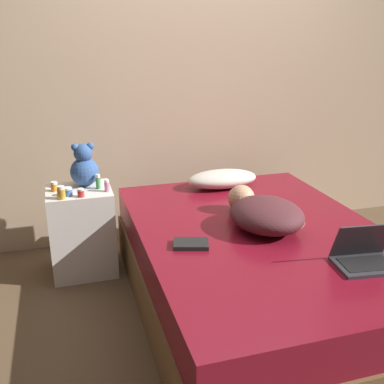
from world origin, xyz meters
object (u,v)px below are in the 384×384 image
(bottle_amber, at_px, (61,193))
(bottle_blue, at_px, (68,192))
(pillow, at_px, (222,179))
(person_lying, at_px, (263,212))
(bottle_green, at_px, (98,182))
(bottle_red, at_px, (81,193))
(bottle_pink, at_px, (107,186))
(laptop, at_px, (365,256))
(book, at_px, (191,244))
(bottle_orange, at_px, (54,187))
(teddy_bear, at_px, (84,167))

(bottle_amber, bearing_deg, bottle_blue, 48.78)
(pillow, height_order, person_lying, person_lying)
(bottle_green, bearing_deg, bottle_red, -132.84)
(bottle_pink, relative_size, bottle_amber, 0.96)
(laptop, bearing_deg, bottle_blue, 145.46)
(pillow, height_order, book, pillow)
(bottle_pink, relative_size, bottle_blue, 1.43)
(pillow, distance_m, bottle_orange, 1.17)
(bottle_blue, bearing_deg, book, -52.17)
(teddy_bear, xyz_separation_m, bottle_amber, (-0.16, -0.23, -0.09))
(bottle_orange, bearing_deg, person_lying, -33.28)
(laptop, bearing_deg, book, 157.29)
(bottle_pink, bearing_deg, bottle_green, 124.22)
(bottle_green, distance_m, bottle_red, 0.18)
(bottle_orange, bearing_deg, teddy_bear, 17.57)
(bottle_amber, height_order, book, bottle_amber)
(teddy_bear, xyz_separation_m, bottle_green, (0.08, -0.10, -0.08))
(bottle_orange, bearing_deg, pillow, -1.29)
(laptop, xyz_separation_m, bottle_red, (-1.27, 1.16, 0.06))
(bottle_blue, relative_size, bottle_red, 1.03)
(laptop, height_order, bottle_green, laptop)
(bottle_red, bearing_deg, bottle_orange, 134.59)
(teddy_bear, relative_size, bottle_blue, 5.26)
(person_lying, distance_m, bottle_amber, 1.26)
(bottle_pink, bearing_deg, teddy_bear, 126.83)
(bottle_orange, bearing_deg, bottle_amber, -75.91)
(bottle_amber, bearing_deg, teddy_bear, 54.75)
(teddy_bear, xyz_separation_m, bottle_red, (-0.04, -0.23, -0.10))
(pillow, bearing_deg, laptop, -78.63)
(teddy_bear, bearing_deg, bottle_blue, -123.57)
(pillow, xyz_separation_m, bottle_pink, (-0.84, -0.08, 0.05))
(teddy_bear, bearing_deg, bottle_pink, -53.17)
(laptop, relative_size, bottle_red, 5.78)
(pillow, xyz_separation_m, teddy_bear, (-0.97, 0.09, 0.14))
(teddy_bear, distance_m, bottle_red, 0.25)
(bottle_pink, xyz_separation_m, bottle_green, (-0.05, 0.07, 0.01))
(person_lying, distance_m, bottle_red, 1.16)
(person_lying, height_order, bottle_red, person_lying)
(bottle_pink, xyz_separation_m, bottle_blue, (-0.25, -0.01, -0.01))
(bottle_amber, bearing_deg, bottle_green, 29.13)
(laptop, relative_size, bottle_pink, 3.95)
(pillow, relative_size, bottle_green, 5.16)
(person_lying, xyz_separation_m, bottle_pink, (-0.82, 0.65, 0.03))
(book, bearing_deg, bottle_orange, 127.42)
(bottle_pink, relative_size, bottle_orange, 1.26)
(person_lying, xyz_separation_m, book, (-0.48, -0.13, -0.08))
(bottle_green, height_order, bottle_red, bottle_green)
(laptop, height_order, bottle_pink, laptop)
(person_lying, height_order, book, person_lying)
(bottle_red, height_order, book, bottle_red)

